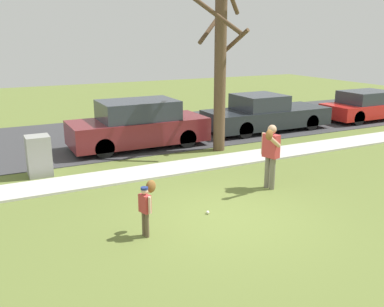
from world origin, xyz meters
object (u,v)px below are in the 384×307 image
person_child (147,202)px  utility_cabinet (39,156)px  street_tree_near (220,65)px  parked_suv_maroon (138,125)px  parked_pickup_dark (265,114)px  person_adult (271,150)px  baseball (208,212)px  parked_hatchback_red (365,106)px

person_child → utility_cabinet: bearing=89.3°
utility_cabinet → street_tree_near: street_tree_near is taller
parked_suv_maroon → parked_pickup_dark: 5.56m
person_adult → person_child: bearing=-0.8°
person_adult → street_tree_near: (0.79, 3.89, 1.83)m
baseball → utility_cabinet: utility_cabinet is taller
person_adult → person_child: person_adult is taller
baseball → parked_hatchback_red: (11.60, 6.18, 0.62)m
parked_pickup_dark → street_tree_near: bearing=-150.3°
person_adult → person_child: (-3.68, -1.04, -0.33)m
utility_cabinet → parked_pickup_dark: (9.07, 2.00, 0.11)m
person_adult → street_tree_near: bearing=-118.1°
person_child → utility_cabinet: 4.97m
person_adult → street_tree_near: 4.38m
street_tree_near → parked_suv_maroon: street_tree_near is taller
person_child → parked_hatchback_red: 14.66m
person_child → utility_cabinet: size_ratio=0.93×
person_adult → parked_hatchback_red: 10.93m
street_tree_near → parked_suv_maroon: (-2.32, 1.56, -2.06)m
person_child → parked_pickup_dark: parked_pickup_dark is taller
baseball → utility_cabinet: 5.32m
baseball → parked_suv_maroon: size_ratio=0.02×
baseball → utility_cabinet: (-2.90, 4.43, 0.53)m
person_adult → parked_pickup_dark: person_adult is taller
parked_hatchback_red → person_adult: bearing=-149.9°
person_adult → utility_cabinet: 6.30m
street_tree_near → baseball: bearing=-122.7°
parked_pickup_dark → parked_hatchback_red: parked_pickup_dark is taller
person_adult → parked_hatchback_red: person_adult is taller
person_adult → parked_pickup_dark: bearing=-141.7°
person_child → parked_suv_maroon: bearing=55.0°
person_child → parked_pickup_dark: 10.26m
baseball → parked_hatchback_red: parked_hatchback_red is taller
person_child → parked_suv_maroon: size_ratio=0.22×
street_tree_near → parked_pickup_dark: 4.31m
parked_hatchback_red → utility_cabinet: bearing=-173.1°
utility_cabinet → parked_suv_maroon: 3.92m
person_adult → parked_suv_maroon: size_ratio=0.35×
person_child → parked_hatchback_red: (13.13, 6.53, -0.03)m
street_tree_near → parked_hatchback_red: street_tree_near is taller
person_adult → utility_cabinet: (-5.05, 3.74, -0.45)m
person_child → street_tree_near: 7.01m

